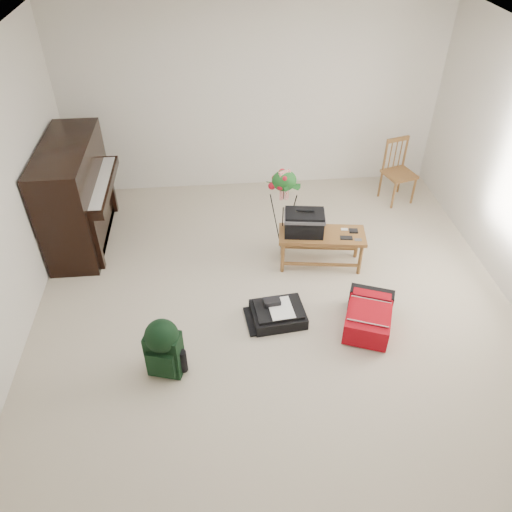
{
  "coord_description": "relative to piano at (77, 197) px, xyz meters",
  "views": [
    {
      "loc": [
        -0.56,
        -3.58,
        3.72
      ],
      "look_at": [
        -0.19,
        0.35,
        0.55
      ],
      "focal_mm": 35.0,
      "sensor_mm": 36.0,
      "label": 1
    }
  ],
  "objects": [
    {
      "name": "floor",
      "position": [
        2.19,
        -1.6,
        -0.6
      ],
      "size": [
        5.0,
        5.5,
        0.01
      ],
      "primitive_type": "cube",
      "color": "#C1B29B",
      "rests_on": "ground"
    },
    {
      "name": "ceiling",
      "position": [
        2.19,
        -1.6,
        1.9
      ],
      "size": [
        5.0,
        5.5,
        0.01
      ],
      "primitive_type": "cube",
      "color": "white",
      "rests_on": "wall_back"
    },
    {
      "name": "wall_back",
      "position": [
        2.19,
        1.15,
        0.65
      ],
      "size": [
        5.0,
        0.04,
        2.5
      ],
      "primitive_type": "cube",
      "color": "silver",
      "rests_on": "floor"
    },
    {
      "name": "piano",
      "position": [
        0.0,
        0.0,
        0.0
      ],
      "size": [
        0.71,
        1.5,
        1.25
      ],
      "color": "black",
      "rests_on": "floor"
    },
    {
      "name": "bench",
      "position": [
        2.64,
        -0.77,
        -0.07
      ],
      "size": [
        1.01,
        0.51,
        0.74
      ],
      "rotation": [
        0.0,
        0.0,
        -0.14
      ],
      "color": "brown",
      "rests_on": "floor"
    },
    {
      "name": "dining_chair",
      "position": [
        4.1,
        0.54,
        -0.18
      ],
      "size": [
        0.46,
        0.46,
        0.86
      ],
      "rotation": [
        0.0,
        0.0,
        0.29
      ],
      "color": "brown",
      "rests_on": "floor"
    },
    {
      "name": "red_suitcase",
      "position": [
        3.07,
        -1.76,
        -0.45
      ],
      "size": [
        0.63,
        0.77,
        0.27
      ],
      "rotation": [
        0.0,
        0.0,
        -0.37
      ],
      "color": "#A6070D",
      "rests_on": "floor"
    },
    {
      "name": "black_duffel",
      "position": [
        2.19,
        -1.61,
        -0.52
      ],
      "size": [
        0.57,
        0.48,
        0.22
      ],
      "rotation": [
        0.0,
        0.0,
        0.1
      ],
      "color": "black",
      "rests_on": "floor"
    },
    {
      "name": "green_backpack",
      "position": [
        1.09,
        -2.18,
        -0.26
      ],
      "size": [
        0.35,
        0.32,
        0.62
      ],
      "rotation": [
        0.0,
        0.0,
        -0.28
      ],
      "color": "black",
      "rests_on": "floor"
    },
    {
      "name": "flower_stand",
      "position": [
        2.38,
        -0.48,
        -0.05
      ],
      "size": [
        0.45,
        0.45,
        1.12
      ],
      "rotation": [
        0.0,
        0.0,
        0.37
      ],
      "color": "black",
      "rests_on": "floor"
    }
  ]
}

